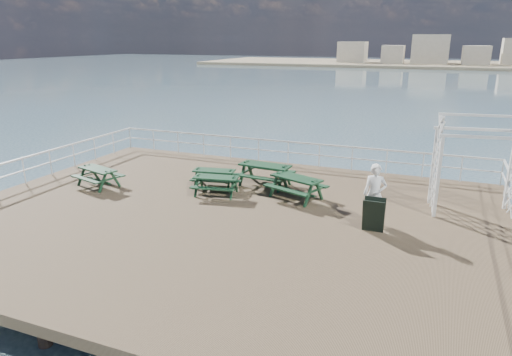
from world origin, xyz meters
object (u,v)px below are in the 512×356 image
object	(u,v)px
picnic_table_b	(296,183)
trellis_arbor	(476,170)
picnic_table_d	(214,174)
picnic_table_a	(98,173)
person	(375,194)
picnic_table_e	(216,181)
picnic_table_c	(265,170)

from	to	relation	value
picnic_table_b	trellis_arbor	distance (m)	5.96
trellis_arbor	picnic_table_d	bearing A→B (deg)	176.00
picnic_table_a	person	world-z (taller)	person
picnic_table_b	picnic_table_e	bearing A→B (deg)	-145.76
picnic_table_d	person	world-z (taller)	person
picnic_table_e	picnic_table_d	bearing A→B (deg)	111.31
picnic_table_d	picnic_table_b	bearing A→B (deg)	-11.78
picnic_table_e	trellis_arbor	bearing A→B (deg)	0.11
picnic_table_c	person	distance (m)	5.13
picnic_table_c	trellis_arbor	distance (m)	7.49
picnic_table_b	picnic_table_d	bearing A→B (deg)	-161.48
picnic_table_b	trellis_arbor	xyz separation A→B (m)	(5.84, 0.81, 0.88)
picnic_table_d	person	size ratio (longest dim) A/B	0.94
picnic_table_e	picnic_table_a	bearing A→B (deg)	179.81
picnic_table_b	person	xyz separation A→B (m)	(2.95, -1.35, 0.37)
trellis_arbor	person	world-z (taller)	trellis_arbor
picnic_table_e	person	distance (m)	5.89
picnic_table_b	picnic_table_c	distance (m)	1.89
picnic_table_c	picnic_table_e	bearing A→B (deg)	-121.54
person	trellis_arbor	bearing A→B (deg)	32.09
picnic_table_c	person	world-z (taller)	person
picnic_table_a	person	size ratio (longest dim) A/B	1.03
picnic_table_a	picnic_table_d	xyz separation A→B (m)	(4.29, 1.63, -0.03)
picnic_table_b	person	size ratio (longest dim) A/B	1.19
picnic_table_a	picnic_table_c	world-z (taller)	picnic_table_c
picnic_table_c	picnic_table_e	distance (m)	2.16
picnic_table_e	person	world-z (taller)	person
picnic_table_b	picnic_table_e	size ratio (longest dim) A/B	1.25
picnic_table_d	trellis_arbor	world-z (taller)	trellis_arbor
picnic_table_e	person	xyz separation A→B (m)	(5.84, -0.63, 0.45)
picnic_table_b	person	world-z (taller)	person
picnic_table_d	picnic_table_e	xyz separation A→B (m)	(0.50, -0.82, 0.01)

